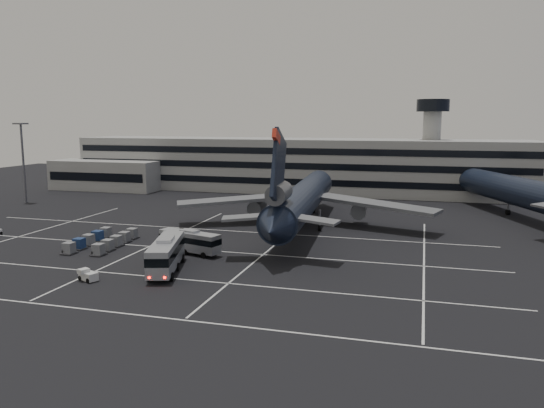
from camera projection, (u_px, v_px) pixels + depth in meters
The scene contains 11 objects.
ground at pixel (174, 256), 74.73m from camera, with size 260.00×260.00×0.00m, color black.
lane_markings at pixel (182, 255), 75.16m from camera, with size 90.00×55.62×0.01m.
terminal at pixel (283, 165), 141.98m from camera, with size 125.00×26.00×24.00m.
hills at pixel (386, 191), 233.11m from camera, with size 352.00×180.00×44.00m.
lightpole_left at pixel (23, 151), 121.08m from camera, with size 2.40×2.40×18.28m.
trijet_main at pixel (303, 199), 92.48m from camera, with size 47.32×57.69×18.08m.
trijet_far at pixel (512, 189), 104.90m from camera, with size 28.39×55.60×18.08m.
bus_near at pixel (166, 253), 66.70m from camera, with size 6.26×12.54×4.32m.
bus_far at pixel (190, 241), 75.61m from camera, with size 10.05×4.97×3.46m.
tug_b at pixel (89, 276), 62.85m from camera, with size 2.68×2.21×1.49m.
uld_cluster at pixel (102, 241), 80.37m from camera, with size 7.51×13.46×1.68m.
Camera 1 is at (33.38, -66.02, 18.92)m, focal length 35.00 mm.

